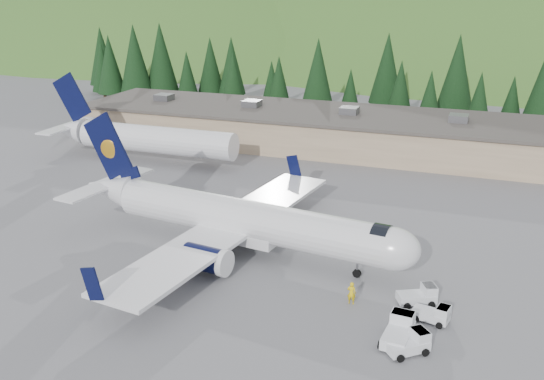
{
  "coord_description": "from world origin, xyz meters",
  "views": [
    {
      "loc": [
        19.0,
        -45.77,
        23.09
      ],
      "look_at": [
        0.0,
        6.0,
        4.0
      ],
      "focal_mm": 40.0,
      "sensor_mm": 36.0,
      "label": 1
    }
  ],
  "objects_px": {
    "baggage_tug_a": "(420,295)",
    "baggage_tug_d": "(411,343)",
    "baggage_tug_c": "(399,331)",
    "terminal_building": "(315,128)",
    "second_airliner": "(138,137)",
    "ramp_worker": "(351,293)",
    "airliner": "(239,219)",
    "baggage_tug_b": "(434,314)"
  },
  "relations": [
    {
      "from": "baggage_tug_b",
      "to": "baggage_tug_d",
      "type": "xyz_separation_m",
      "value": [
        -1.06,
        -4.35,
        0.06
      ]
    },
    {
      "from": "airliner",
      "to": "baggage_tug_a",
      "type": "bearing_deg",
      "value": -6.14
    },
    {
      "from": "baggage_tug_c",
      "to": "airliner",
      "type": "bearing_deg",
      "value": 63.45
    },
    {
      "from": "baggage_tug_b",
      "to": "baggage_tug_c",
      "type": "height_order",
      "value": "baggage_tug_c"
    },
    {
      "from": "baggage_tug_a",
      "to": "baggage_tug_d",
      "type": "bearing_deg",
      "value": -114.65
    },
    {
      "from": "second_airliner",
      "to": "baggage_tug_d",
      "type": "bearing_deg",
      "value": -38.7
    },
    {
      "from": "second_airliner",
      "to": "ramp_worker",
      "type": "bearing_deg",
      "value": -37.94
    },
    {
      "from": "baggage_tug_c",
      "to": "terminal_building",
      "type": "bearing_deg",
      "value": 27.58
    },
    {
      "from": "baggage_tug_a",
      "to": "baggage_tug_b",
      "type": "bearing_deg",
      "value": -87.46
    },
    {
      "from": "baggage_tug_c",
      "to": "second_airliner",
      "type": "bearing_deg",
      "value": 56.48
    },
    {
      "from": "baggage_tug_a",
      "to": "terminal_building",
      "type": "height_order",
      "value": "terminal_building"
    },
    {
      "from": "terminal_building",
      "to": "second_airliner",
      "type": "bearing_deg",
      "value": -141.22
    },
    {
      "from": "ramp_worker",
      "to": "terminal_building",
      "type": "bearing_deg",
      "value": -72.84
    },
    {
      "from": "second_airliner",
      "to": "terminal_building",
      "type": "height_order",
      "value": "second_airliner"
    },
    {
      "from": "baggage_tug_b",
      "to": "airliner",
      "type": "bearing_deg",
      "value": 171.88
    },
    {
      "from": "second_airliner",
      "to": "baggage_tug_a",
      "type": "bearing_deg",
      "value": -32.67
    },
    {
      "from": "terminal_building",
      "to": "baggage_tug_a",
      "type": "bearing_deg",
      "value": -63.91
    },
    {
      "from": "airliner",
      "to": "baggage_tug_b",
      "type": "distance_m",
      "value": 19.07
    },
    {
      "from": "baggage_tug_a",
      "to": "baggage_tug_d",
      "type": "xyz_separation_m",
      "value": [
        0.23,
        -6.66,
        -0.0
      ]
    },
    {
      "from": "baggage_tug_d",
      "to": "ramp_worker",
      "type": "relative_size",
      "value": 1.69
    },
    {
      "from": "airliner",
      "to": "ramp_worker",
      "type": "height_order",
      "value": "airliner"
    },
    {
      "from": "baggage_tug_d",
      "to": "airliner",
      "type": "bearing_deg",
      "value": 106.74
    },
    {
      "from": "airliner",
      "to": "baggage_tug_c",
      "type": "height_order",
      "value": "airliner"
    },
    {
      "from": "airliner",
      "to": "second_airliner",
      "type": "distance_m",
      "value": 32.42
    },
    {
      "from": "terminal_building",
      "to": "ramp_worker",
      "type": "relative_size",
      "value": 39.44
    },
    {
      "from": "second_airliner",
      "to": "baggage_tug_c",
      "type": "relative_size",
      "value": 7.95
    },
    {
      "from": "airliner",
      "to": "baggage_tug_b",
      "type": "height_order",
      "value": "airliner"
    },
    {
      "from": "baggage_tug_b",
      "to": "ramp_worker",
      "type": "relative_size",
      "value": 1.54
    },
    {
      "from": "ramp_worker",
      "to": "baggage_tug_b",
      "type": "bearing_deg",
      "value": 172.84
    },
    {
      "from": "second_airliner",
      "to": "baggage_tug_b",
      "type": "xyz_separation_m",
      "value": [
        41.74,
        -28.25,
        -2.71
      ]
    },
    {
      "from": "baggage_tug_c",
      "to": "ramp_worker",
      "type": "height_order",
      "value": "ramp_worker"
    },
    {
      "from": "baggage_tug_a",
      "to": "baggage_tug_c",
      "type": "bearing_deg",
      "value": -123.51
    },
    {
      "from": "baggage_tug_d",
      "to": "baggage_tug_b",
      "type": "bearing_deg",
      "value": 35.75
    },
    {
      "from": "second_airliner",
      "to": "terminal_building",
      "type": "relative_size",
      "value": 0.39
    },
    {
      "from": "baggage_tug_a",
      "to": "ramp_worker",
      "type": "bearing_deg",
      "value": 173.85
    },
    {
      "from": "second_airliner",
      "to": "baggage_tug_b",
      "type": "bearing_deg",
      "value": -34.09
    },
    {
      "from": "terminal_building",
      "to": "ramp_worker",
      "type": "distance_m",
      "value": 46.52
    },
    {
      "from": "baggage_tug_d",
      "to": "ramp_worker",
      "type": "distance_m",
      "value": 7.03
    },
    {
      "from": "baggage_tug_c",
      "to": "terminal_building",
      "type": "height_order",
      "value": "terminal_building"
    },
    {
      "from": "airliner",
      "to": "baggage_tug_a",
      "type": "distance_m",
      "value": 17.17
    },
    {
      "from": "second_airliner",
      "to": "baggage_tug_d",
      "type": "distance_m",
      "value": 52.21
    },
    {
      "from": "baggage_tug_b",
      "to": "ramp_worker",
      "type": "distance_m",
      "value": 6.17
    }
  ]
}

